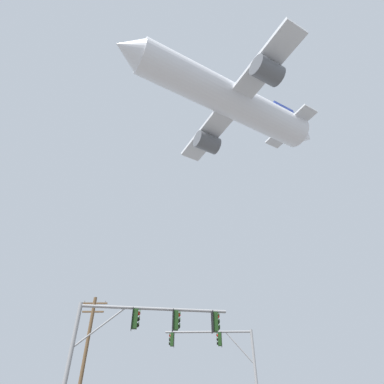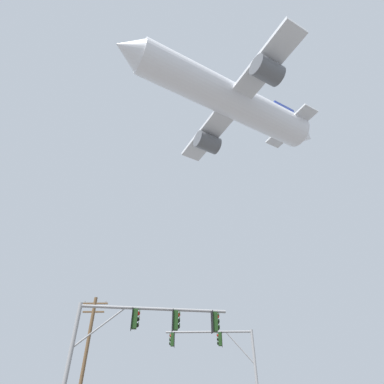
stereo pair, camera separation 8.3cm
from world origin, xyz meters
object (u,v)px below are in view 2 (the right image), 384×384
(signal_pole_far, at_px, (223,354))
(utility_pole, at_px, (85,356))
(signal_pole_near, at_px, (139,332))
(airplane, at_px, (228,99))

(signal_pole_far, xyz_separation_m, utility_pole, (-10.66, 1.59, 0.09))
(signal_pole_near, height_order, airplane, airplane)
(signal_pole_far, relative_size, airplane, 0.24)
(airplane, bearing_deg, utility_pole, 173.60)
(signal_pole_near, xyz_separation_m, utility_pole, (-5.88, 11.09, 0.59))
(signal_pole_near, bearing_deg, airplane, 53.32)
(signal_pole_far, distance_m, utility_pole, 10.78)
(signal_pole_near, bearing_deg, utility_pole, 117.93)
(signal_pole_near, height_order, utility_pole, utility_pole)
(signal_pole_far, bearing_deg, airplane, 3.05)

